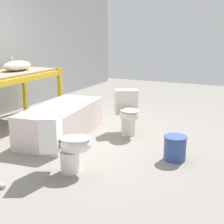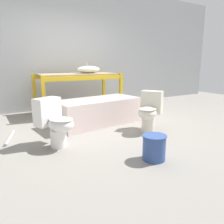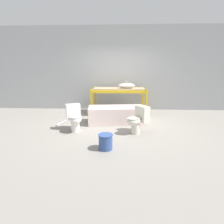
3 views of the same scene
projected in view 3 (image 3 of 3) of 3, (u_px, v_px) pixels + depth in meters
name	position (u px, v px, depth m)	size (l,w,h in m)	color
ground_plane	(116.00, 124.00, 5.28)	(12.00, 12.00, 0.00)	gray
warehouse_wall_rear	(117.00, 69.00, 6.83)	(10.80, 0.08, 3.20)	#9EA0A3
shelving_rack	(119.00, 91.00, 6.31)	(1.94, 0.95, 0.94)	gold
sink_basin	(127.00, 86.00, 6.23)	(0.59, 0.36, 0.26)	silver
bathtub_main	(116.00, 114.00, 5.32)	(1.74, 0.92, 0.49)	silver
toilet_near	(74.00, 117.00, 4.60)	(0.55, 0.66, 0.69)	white
toilet_far	(138.00, 119.00, 4.42)	(0.66, 0.60, 0.69)	silver
bucket_white	(106.00, 141.00, 3.56)	(0.30, 0.30, 0.32)	#334C8C
loose_pipe	(63.00, 122.00, 5.36)	(0.24, 0.66, 0.05)	#B7B7BC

